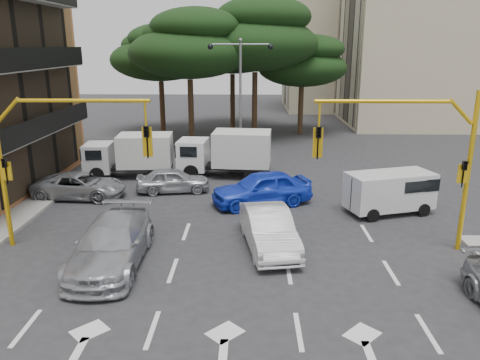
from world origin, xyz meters
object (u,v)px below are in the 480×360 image
Objects in this scene: signal_mast_left at (47,148)px; car_silver_cross_a at (79,186)px; car_silver_cross_b at (173,180)px; van_white at (389,193)px; car_white_hatch at (269,229)px; car_blue_compact at (262,188)px; box_truck_a at (130,156)px; box_truck_b at (225,154)px; street_lamp_center at (240,79)px; car_silver_wagon at (112,244)px; signal_mast_right at (421,149)px.

signal_mast_left is 1.31× the size of car_silver_cross_a.
car_silver_cross_b is 0.98× the size of van_white.
car_white_hatch is at bearing -154.13° from car_silver_cross_b.
car_blue_compact is 5.02m from car_silver_cross_b.
car_blue_compact is (8.02, 5.05, -3.06)m from signal_mast_left.
box_truck_a is 0.93× the size of box_truck_b.
car_white_hatch is 0.96× the size of car_blue_compact.
signal_mast_left is at bearing -115.91° from street_lamp_center.
box_truck_b is (5.60, 0.25, 0.09)m from box_truck_a.
signal_mast_left is 8.75m from car_white_hatch.
car_white_hatch is 10.48m from box_truck_b.
car_silver_cross_a is 4.73m from car_silver_cross_b.
van_white is 0.76× the size of box_truck_a.
car_silver_wagon is at bearing -58.35° from car_blue_compact.
car_white_hatch is 11.09m from car_silver_cross_a.
signal_mast_right is 12.80m from car_silver_cross_b.
car_blue_compact is (-5.58, 5.05, -3.06)m from signal_mast_right.
van_white reaches higher than car_silver_cross_b.
car_silver_cross_a is at bearing 154.65° from box_truck_a.
signal_mast_right is 1.00× the size of signal_mast_left.
van_white is 10.03m from box_truck_b.
car_white_hatch is at bearing -119.42° from car_silver_cross_a.
car_silver_cross_a is 0.90× the size of box_truck_a.
box_truck_b is (7.19, 4.31, 0.71)m from car_silver_cross_a.
car_silver_wagon is at bearing -173.80° from car_white_hatch.
street_lamp_center is (-6.80, 14.01, 1.54)m from signal_mast_right.
box_truck_b is at bearing 126.69° from signal_mast_right.
car_blue_compact is 5.93m from van_white.
car_white_hatch is 1.19× the size of van_white.
box_truck_b reaches higher than car_silver_wagon.
car_silver_cross_a is at bearing 115.92° from car_silver_wagon.
signal_mast_right is at bearing -64.09° from street_lamp_center.
signal_mast_right reaches higher than car_blue_compact.
car_white_hatch is 8.49m from car_silver_cross_b.
box_truck_a reaches higher than car_white_hatch.
signal_mast_left is at bearing 180.00° from signal_mast_right.
car_silver_wagon is 8.40m from car_silver_cross_a.
box_truck_b is (-2.03, 5.17, 0.53)m from car_blue_compact.
car_silver_cross_a is at bearing 138.19° from car_white_hatch.
signal_mast_left reaches higher than car_silver_cross_a.
street_lamp_center is 2.04× the size of car_silver_cross_b.
car_silver_cross_a is 4.40m from box_truck_a.
car_silver_cross_b reaches higher than car_silver_cross_a.
car_silver_wagon is at bearing -150.14° from car_silver_cross_a.
box_truck_a is (-7.78, 9.98, 0.49)m from car_white_hatch.
car_silver_wagon reaches higher than car_white_hatch.
box_truck_a is at bearing 99.82° from car_silver_wagon.
box_truck_b reaches higher than car_blue_compact.
car_silver_wagon is at bearing -171.82° from signal_mast_right.
signal_mast_left is 10.31m from box_truck_a.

